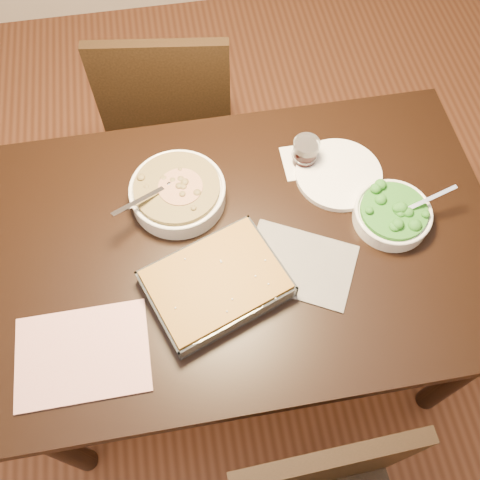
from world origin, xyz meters
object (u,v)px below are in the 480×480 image
at_px(chair_far, 171,111).
at_px(stew_bowl, 178,192).
at_px(table, 245,257).
at_px(wine_tumbler, 305,152).
at_px(broccoli_bowl, 392,214).
at_px(dinner_plate, 338,174).
at_px(baking_dish, 216,284).

bearing_deg(chair_far, stew_bowl, 96.73).
bearing_deg(table, wine_tumbler, 47.11).
distance_m(broccoli_bowl, dinner_plate, 0.20).
bearing_deg(chair_far, broccoli_bowl, 136.00).
bearing_deg(table, stew_bowl, 134.35).
bearing_deg(dinner_plate, chair_far, 129.97).
bearing_deg(baking_dish, wine_tumbler, 28.36).
height_order(table, broccoli_bowl, broccoli_bowl).
height_order(wine_tumbler, chair_far, chair_far).
relative_size(table, broccoli_bowl, 5.83).
bearing_deg(chair_far, table, 109.79).
bearing_deg(stew_bowl, wine_tumbler, 10.46).
bearing_deg(chair_far, baking_dish, 101.51).
xyz_separation_m(stew_bowl, baking_dish, (0.06, -0.29, -0.01)).
bearing_deg(baking_dish, stew_bowl, 82.10).
bearing_deg(table, dinner_plate, 28.85).
distance_m(stew_bowl, baking_dish, 0.30).
xyz_separation_m(stew_bowl, chair_far, (0.01, 0.55, -0.26)).
bearing_deg(table, broccoli_bowl, -0.08).
xyz_separation_m(table, baking_dish, (-0.10, -0.12, 0.12)).
distance_m(table, chair_far, 0.74).
xyz_separation_m(wine_tumbler, chair_far, (-0.37, 0.48, -0.28)).
height_order(stew_bowl, dinner_plate, stew_bowl).
xyz_separation_m(baking_dish, wine_tumbler, (0.31, 0.36, 0.02)).
distance_m(wine_tumbler, chair_far, 0.66).
xyz_separation_m(stew_bowl, wine_tumbler, (0.38, 0.07, 0.01)).
bearing_deg(table, baking_dish, -127.91).
height_order(baking_dish, wine_tumbler, wine_tumbler).
xyz_separation_m(stew_bowl, broccoli_bowl, (0.57, -0.17, -0.01)).
height_order(table, baking_dish, baking_dish).
bearing_deg(stew_bowl, table, -45.65).
height_order(table, stew_bowl, stew_bowl).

